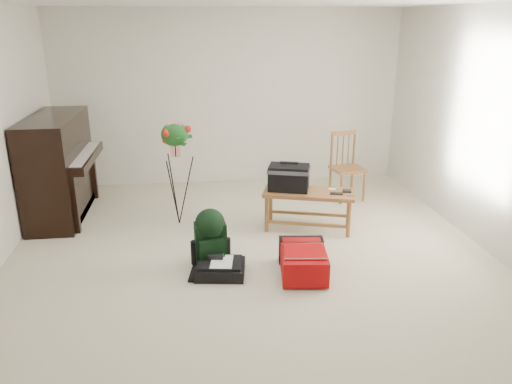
{
  "coord_description": "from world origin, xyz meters",
  "views": [
    {
      "loc": [
        -0.54,
        -4.52,
        2.33
      ],
      "look_at": [
        0.08,
        0.35,
        0.63
      ],
      "focal_mm": 35.0,
      "sensor_mm": 36.0,
      "label": 1
    }
  ],
  "objects": [
    {
      "name": "green_backpack",
      "position": [
        -0.42,
        -0.03,
        0.33
      ],
      "size": [
        0.32,
        0.3,
        0.6
      ],
      "rotation": [
        0.0,
        0.0,
        0.09
      ],
      "color": "black",
      "rests_on": "floor"
    },
    {
      "name": "floor",
      "position": [
        0.0,
        0.0,
        0.0
      ],
      "size": [
        5.0,
        5.5,
        0.01
      ],
      "primitive_type": "cube",
      "color": "beige",
      "rests_on": "ground"
    },
    {
      "name": "red_suitcase",
      "position": [
        0.45,
        -0.27,
        0.14
      ],
      "size": [
        0.49,
        0.68,
        0.27
      ],
      "rotation": [
        0.0,
        0.0,
        -0.12
      ],
      "color": "#C10A08",
      "rests_on": "floor"
    },
    {
      "name": "black_duffel",
      "position": [
        -0.34,
        -0.22,
        0.07
      ],
      "size": [
        0.52,
        0.44,
        0.2
      ],
      "rotation": [
        0.0,
        0.0,
        -0.15
      ],
      "color": "black",
      "rests_on": "floor"
    },
    {
      "name": "dining_chair",
      "position": [
        1.51,
        1.75,
        0.44
      ],
      "size": [
        0.46,
        0.46,
        0.91
      ],
      "rotation": [
        0.0,
        0.0,
        0.18
      ],
      "color": "#9A5E32",
      "rests_on": "floor"
    },
    {
      "name": "wall_right",
      "position": [
        2.5,
        0.0,
        1.25
      ],
      "size": [
        0.04,
        5.5,
        2.5
      ],
      "primitive_type": "cube",
      "color": "silver",
      "rests_on": "floor"
    },
    {
      "name": "wall_back",
      "position": [
        0.0,
        2.75,
        1.25
      ],
      "size": [
        5.0,
        0.04,
        2.5
      ],
      "primitive_type": "cube",
      "color": "silver",
      "rests_on": "floor"
    },
    {
      "name": "bench",
      "position": [
        0.59,
        0.79,
        0.56
      ],
      "size": [
        1.11,
        0.7,
        0.8
      ],
      "rotation": [
        0.0,
        0.0,
        -0.29
      ],
      "color": "#9A5E32",
      "rests_on": "floor"
    },
    {
      "name": "piano",
      "position": [
        -2.19,
        1.6,
        0.6
      ],
      "size": [
        0.71,
        1.5,
        1.25
      ],
      "color": "black",
      "rests_on": "floor"
    },
    {
      "name": "flower_stand",
      "position": [
        -0.75,
        1.13,
        0.62
      ],
      "size": [
        0.4,
        0.4,
        1.27
      ],
      "rotation": [
        0.0,
        0.0,
        -0.01
      ],
      "color": "black",
      "rests_on": "floor"
    }
  ]
}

